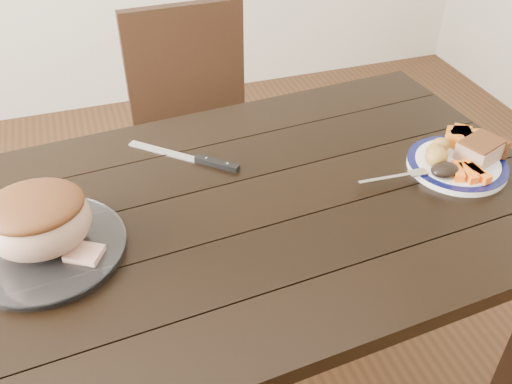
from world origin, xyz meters
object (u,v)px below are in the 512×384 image
object	(u,v)px
serving_platter	(47,250)
chair_far	(197,128)
dining_table	(222,241)
pork_slice	(480,150)
fork	(398,177)
carving_knife	(203,160)
roast_joint	(38,222)
dinner_plate	(457,165)

from	to	relation	value
serving_platter	chair_far	bearing A→B (deg)	57.02
dining_table	pork_slice	size ratio (longest dim) A/B	16.34
fork	carving_knife	distance (m)	0.49
dining_table	pork_slice	bearing A→B (deg)	-2.27
roast_joint	fork	bearing A→B (deg)	-0.93
serving_platter	roast_joint	distance (m)	0.08
pork_slice	carving_knife	distance (m)	0.70
dining_table	carving_knife	bearing A→B (deg)	86.75
carving_knife	fork	bearing A→B (deg)	13.55
serving_platter	pork_slice	distance (m)	1.05
pork_slice	carving_knife	xyz separation A→B (m)	(-0.66, 0.23, -0.04)
pork_slice	fork	xyz separation A→B (m)	(-0.23, -0.01, -0.02)
chair_far	pork_slice	xyz separation A→B (m)	(0.56, -0.76, 0.27)
dinner_plate	roast_joint	size ratio (longest dim) A/B	1.18
pork_slice	carving_knife	size ratio (longest dim) A/B	0.41
dining_table	serving_platter	size ratio (longest dim) A/B	5.20
dining_table	dinner_plate	world-z (taller)	dinner_plate
pork_slice	serving_platter	bearing A→B (deg)	179.63
serving_platter	carving_knife	xyz separation A→B (m)	(0.39, 0.22, -0.00)
carving_knife	serving_platter	bearing A→B (deg)	-107.84
dinner_plate	serving_platter	xyz separation A→B (m)	(-0.99, 0.00, 0.00)
serving_platter	pork_slice	xyz separation A→B (m)	(1.05, -0.01, 0.03)
fork	dinner_plate	bearing A→B (deg)	6.51
carving_knife	pork_slice	bearing A→B (deg)	23.28
chair_far	serving_platter	distance (m)	0.93
carving_knife	dinner_plate	bearing A→B (deg)	22.04
dinner_plate	fork	distance (m)	0.18
chair_far	fork	size ratio (longest dim) A/B	5.22
chair_far	fork	distance (m)	0.87
dinner_plate	serving_platter	world-z (taller)	serving_platter
dinner_plate	roast_joint	world-z (taller)	roast_joint
roast_joint	carving_knife	distance (m)	0.46
chair_far	roast_joint	size ratio (longest dim) A/B	4.41
dining_table	chair_far	bearing A→B (deg)	81.42
chair_far	fork	xyz separation A→B (m)	(0.33, -0.77, 0.25)
serving_platter	carving_knife	distance (m)	0.45
chair_far	carving_knife	xyz separation A→B (m)	(-0.10, -0.53, 0.23)
dinner_plate	chair_far	bearing A→B (deg)	123.46
carving_knife	dining_table	bearing A→B (deg)	-50.71
pork_slice	fork	world-z (taller)	pork_slice
chair_far	carving_knife	distance (m)	0.59
dining_table	chair_far	xyz separation A→B (m)	(0.11, 0.74, -0.13)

